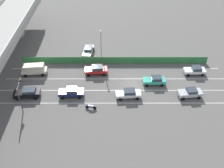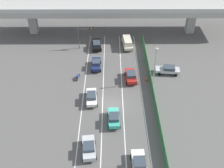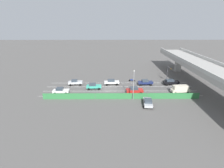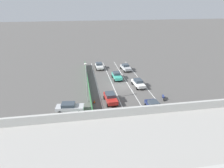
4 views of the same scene
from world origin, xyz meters
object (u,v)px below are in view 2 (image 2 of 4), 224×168
at_px(parked_wagon_silver, 168,70).
at_px(car_taxi_teal, 114,118).
at_px(car_sedan_red, 131,76).
at_px(car_van_cream, 127,42).
at_px(car_sedan_navy, 96,64).
at_px(car_sedan_silver, 89,148).
at_px(traffic_light, 84,34).
at_px(car_sedan_black, 97,44).
at_px(street_lamp, 155,62).
at_px(motorcycle, 78,77).
at_px(traffic_cone, 147,79).
at_px(car_sedan_white, 139,163).
at_px(car_hatchback_white, 92,97).

bearing_deg(parked_wagon_silver, car_taxi_teal, -128.74).
relative_size(car_sedan_red, car_van_cream, 0.90).
height_order(car_sedan_navy, car_sedan_silver, car_sedan_navy).
height_order(car_sedan_red, traffic_light, traffic_light).
relative_size(car_sedan_black, car_sedan_silver, 1.08).
bearing_deg(traffic_light, street_lamp, -43.19).
bearing_deg(motorcycle, car_sedan_black, 74.66).
xyz_separation_m(car_sedan_black, car_taxi_teal, (3.58, -23.19, -0.01)).
distance_m(traffic_light, traffic_cone, 17.89).
relative_size(car_taxi_teal, car_sedan_white, 1.00).
bearing_deg(motorcycle, car_sedan_red, -2.83).
xyz_separation_m(car_hatchback_white, traffic_cone, (10.13, 5.86, -0.57)).
height_order(car_van_cream, car_sedan_white, car_van_cream).
distance_m(car_sedan_red, street_lamp, 5.53).
xyz_separation_m(car_van_cream, parked_wagon_silver, (7.45, -10.23, -0.34)).
distance_m(car_sedan_red, parked_wagon_silver, 7.65).
bearing_deg(motorcycle, car_hatchback_white, -65.71).
bearing_deg(car_sedan_red, traffic_light, 128.60).
height_order(car_sedan_black, traffic_light, traffic_light).
xyz_separation_m(car_sedan_navy, traffic_cone, (9.76, -4.41, -0.57)).
height_order(car_sedan_red, car_sedan_silver, car_sedan_red).
distance_m(car_sedan_red, car_sedan_navy, 7.93).
relative_size(car_sedan_red, car_sedan_navy, 1.01).
distance_m(car_hatchback_white, parked_wagon_silver, 16.63).
distance_m(car_sedan_red, motorcycle, 10.10).
distance_m(car_sedan_black, car_hatchback_white, 18.07).
xyz_separation_m(car_sedan_navy, traffic_light, (-2.88, 7.85, 2.68)).
bearing_deg(street_lamp, car_van_cream, 107.79).
xyz_separation_m(motorcycle, street_lamp, (14.22, -1.37, 4.05)).
bearing_deg(car_sedan_navy, parked_wagon_silver, -8.30).
height_order(car_sedan_silver, car_sedan_white, car_sedan_silver).
xyz_separation_m(car_van_cream, traffic_cone, (3.13, -12.58, -0.90)).
relative_size(motorcycle, traffic_light, 0.39).
relative_size(car_van_cream, street_lamp, 0.67).
xyz_separation_m(car_sedan_white, traffic_cone, (3.09, 19.48, -0.56)).
xyz_separation_m(car_van_cream, car_sedan_white, (0.04, -32.06, -0.35)).
bearing_deg(street_lamp, car_sedan_white, -102.61).
xyz_separation_m(car_sedan_red, street_lamp, (4.15, -0.88, 3.55)).
relative_size(car_sedan_silver, car_sedan_white, 1.03).
bearing_deg(car_sedan_navy, street_lamp, -24.97).
bearing_deg(parked_wagon_silver, street_lamp, -136.75).
distance_m(car_sedan_black, motorcycle, 11.93).
height_order(motorcycle, traffic_cone, motorcycle).
height_order(car_sedan_red, car_taxi_teal, car_sedan_red).
bearing_deg(car_sedan_navy, traffic_light, 110.13).
distance_m(car_sedan_black, car_sedan_silver, 29.10).
xyz_separation_m(car_taxi_teal, car_sedan_white, (3.28, -8.50, -0.03)).
bearing_deg(car_taxi_teal, motorcycle, 119.93).
height_order(car_sedan_silver, traffic_light, traffic_light).
relative_size(car_hatchback_white, car_sedan_white, 1.07).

